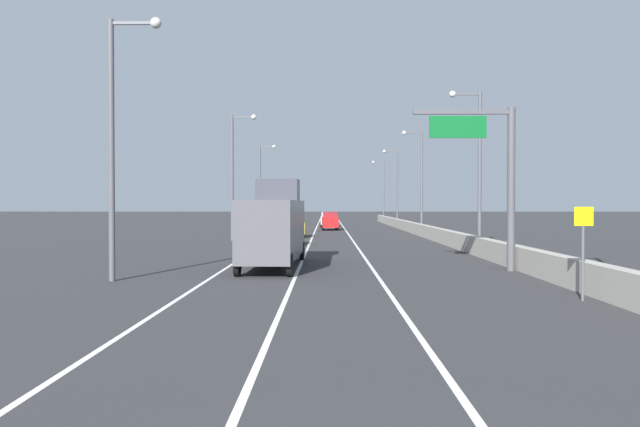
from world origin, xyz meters
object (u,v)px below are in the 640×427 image
at_px(lamp_post_left_mid, 235,169).
at_px(lamp_post_left_far, 262,180).
at_px(car_gray_3, 266,226).
at_px(overhead_sign_gantry, 495,168).
at_px(lamp_post_right_fourth, 396,182).
at_px(car_yellow_0, 296,227).
at_px(speed_advisory_sign, 583,246).
at_px(lamp_post_right_fifth, 382,187).
at_px(lamp_post_right_third, 419,175).
at_px(lamp_post_left_near, 118,131).
at_px(lamp_post_right_second, 476,159).
at_px(car_red_1, 330,221).
at_px(box_truck, 274,226).
at_px(car_white_4, 328,220).
at_px(car_black_2, 285,232).

bearing_deg(lamp_post_left_mid, lamp_post_left_far, 91.33).
bearing_deg(car_gray_3, lamp_post_left_mid, -107.05).
xyz_separation_m(overhead_sign_gantry, lamp_post_right_fourth, (1.74, 55.74, 1.27)).
relative_size(overhead_sign_gantry, car_yellow_0, 1.80).
distance_m(speed_advisory_sign, lamp_post_right_fifth, 86.25).
height_order(speed_advisory_sign, lamp_post_left_mid, lamp_post_left_mid).
xyz_separation_m(lamp_post_right_third, lamp_post_left_near, (-17.74, -37.70, 0.00)).
height_order(lamp_post_right_fifth, car_gray_3, lamp_post_right_fifth).
xyz_separation_m(lamp_post_left_far, car_yellow_0, (5.35, -20.78, -5.03)).
distance_m(lamp_post_right_third, lamp_post_left_mid, 20.54).
bearing_deg(speed_advisory_sign, lamp_post_right_third, 88.32).
xyz_separation_m(lamp_post_right_second, lamp_post_left_far, (-18.03, 36.59, 0.00)).
height_order(speed_advisory_sign, car_red_1, speed_advisory_sign).
bearing_deg(lamp_post_left_near, box_truck, 43.81).
height_order(lamp_post_right_second, car_yellow_0, lamp_post_right_second).
height_order(lamp_post_right_third, lamp_post_left_far, same).
height_order(lamp_post_right_third, box_truck, lamp_post_right_third).
distance_m(lamp_post_right_fourth, lamp_post_left_near, 62.15).
xyz_separation_m(speed_advisory_sign, lamp_post_right_second, (1.63, 20.59, 4.24)).
bearing_deg(car_white_4, lamp_post_right_second, -76.07).
bearing_deg(car_yellow_0, car_black_2, -91.00).
relative_size(speed_advisory_sign, box_truck, 0.33).
xyz_separation_m(speed_advisory_sign, car_black_2, (-11.24, 25.52, -0.80)).
height_order(lamp_post_right_fifth, lamp_post_left_far, same).
bearing_deg(car_yellow_0, car_white_4, 82.71).
bearing_deg(speed_advisory_sign, car_gray_3, 110.52).
bearing_deg(car_yellow_0, overhead_sign_gantry, -69.15).
height_order(overhead_sign_gantry, lamp_post_right_fourth, lamp_post_right_fourth).
relative_size(lamp_post_right_second, lamp_post_left_far, 1.00).
bearing_deg(speed_advisory_sign, lamp_post_right_second, 85.46).
relative_size(overhead_sign_gantry, lamp_post_right_second, 0.71).
xyz_separation_m(lamp_post_left_mid, box_truck, (5.05, -20.69, -4.01)).
xyz_separation_m(overhead_sign_gantry, car_yellow_0, (-10.60, 27.84, -3.75)).
bearing_deg(lamp_post_right_third, car_black_2, -126.42).
relative_size(lamp_post_right_third, lamp_post_left_mid, 1.00).
bearing_deg(lamp_post_left_mid, car_gray_3, 72.95).
relative_size(car_black_2, car_white_4, 0.99).
xyz_separation_m(lamp_post_right_fourth, car_black_2, (-12.53, -38.76, -5.04)).
relative_size(overhead_sign_gantry, lamp_post_left_far, 0.71).
bearing_deg(lamp_post_right_second, car_yellow_0, 128.74).
xyz_separation_m(lamp_post_right_fourth, lamp_post_left_near, (-17.80, -59.55, 0.00)).
xyz_separation_m(overhead_sign_gantry, car_gray_3, (-13.45, 28.58, -3.76)).
bearing_deg(lamp_post_right_fourth, box_truck, -102.56).
bearing_deg(car_yellow_0, lamp_post_left_mid, -131.12).
height_order(speed_advisory_sign, car_white_4, speed_advisory_sign).
xyz_separation_m(lamp_post_left_near, lamp_post_left_mid, (0.71, 26.22, 0.00)).
relative_size(lamp_post_right_fifth, car_gray_3, 2.33).
bearing_deg(car_white_4, car_yellow_0, -97.29).
bearing_deg(lamp_post_right_fifth, speed_advisory_sign, -90.97).
bearing_deg(car_white_4, overhead_sign_gantry, -81.52).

